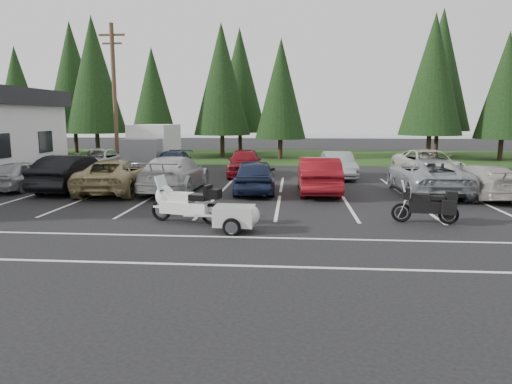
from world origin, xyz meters
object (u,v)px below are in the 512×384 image
at_px(car_far_2, 245,162).
at_px(car_far_1, 172,163).
at_px(utility_pole, 115,96).
at_px(car_near_2, 117,176).
at_px(box_truck, 151,148).
at_px(cargo_trailer, 234,219).
at_px(car_far_4, 428,164).
at_px(car_near_7, 480,181).
at_px(car_near_3, 175,174).
at_px(car_far_3, 338,165).
at_px(car_near_1, 73,173).
at_px(car_far_0, 96,162).
at_px(car_near_0, 23,175).
at_px(car_near_6, 427,176).
at_px(car_near_4, 255,176).
at_px(car_near_5, 318,175).
at_px(adventure_motorcycle, 425,202).
at_px(touring_motorcycle, 185,200).

bearing_deg(car_far_2, car_far_1, 174.01).
bearing_deg(utility_pole, car_near_2, -68.94).
xyz_separation_m(box_truck, cargo_trailer, (7.33, -15.34, -1.06)).
distance_m(car_near_2, car_far_4, 16.63).
xyz_separation_m(utility_pole, car_far_2, (8.27, -1.88, -3.90)).
relative_size(utility_pole, car_near_7, 1.86).
height_order(car_near_3, car_far_3, car_near_3).
height_order(car_near_1, car_near_3, car_near_1).
xyz_separation_m(car_far_0, car_far_3, (14.13, -0.36, -0.05)).
relative_size(box_truck, car_near_3, 1.00).
bearing_deg(car_far_2, car_near_1, -145.77).
bearing_deg(car_near_3, car_far_2, -113.19).
height_order(car_near_0, car_near_7, car_near_7).
bearing_deg(car_near_6, cargo_trailer, 43.89).
height_order(box_truck, cargo_trailer, box_truck).
distance_m(car_far_2, cargo_trailer, 13.01).
relative_size(car_near_4, car_near_6, 0.79).
height_order(box_truck, car_near_5, box_truck).
height_order(car_near_6, car_far_0, car_near_6).
bearing_deg(car_near_3, cargo_trailer, 118.31).
relative_size(car_near_1, car_near_7, 1.04).
relative_size(box_truck, car_near_6, 0.99).
distance_m(car_near_0, car_near_4, 10.98).
bearing_deg(car_near_7, car_far_1, -28.77).
height_order(car_near_2, car_far_4, car_far_4).
xyz_separation_m(car_far_4, adventure_motorcycle, (-3.29, -11.37, -0.10)).
xyz_separation_m(car_far_1, car_far_3, (9.59, -0.55, 0.03)).
height_order(utility_pole, car_far_0, utility_pole).
bearing_deg(car_near_4, car_far_1, -50.63).
bearing_deg(touring_motorcycle, car_near_3, 122.50).
distance_m(car_near_0, car_far_3, 16.10).
height_order(car_near_2, car_far_0, car_far_0).
xyz_separation_m(utility_pole, car_far_4, (18.56, -1.92, -3.91)).
bearing_deg(car_near_2, car_far_4, -162.06).
bearing_deg(car_far_3, cargo_trailer, -112.63).
bearing_deg(car_far_4, box_truck, 166.32).
distance_m(car_near_4, car_near_5, 2.84).
relative_size(car_near_0, car_near_2, 0.75).
bearing_deg(car_near_4, car_near_7, 174.60).
bearing_deg(car_near_5, car_near_4, 0.76).
distance_m(car_near_2, car_near_5, 9.11).
xyz_separation_m(car_near_5, touring_motorcycle, (-4.55, -6.30, -0.05)).
relative_size(box_truck, car_far_3, 1.27).
distance_m(car_near_5, car_far_0, 13.94).
xyz_separation_m(car_far_0, touring_motorcycle, (8.20, -11.92, -0.01)).
height_order(car_near_0, car_near_2, car_near_2).
xyz_separation_m(car_near_0, car_near_6, (18.61, 0.22, 0.10)).
xyz_separation_m(car_near_3, car_near_4, (3.69, -0.09, -0.05)).
bearing_deg(car_near_1, adventure_motorcycle, 160.31).
height_order(car_near_1, car_near_7, car_near_1).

